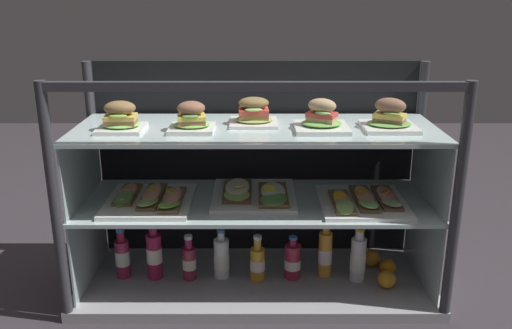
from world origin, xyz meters
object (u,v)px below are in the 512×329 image
(plated_roll_sandwich_left_of_center, at_px, (389,119))
(orange_fruit_near_left_post, at_px, (372,258))
(plated_roll_sandwich_far_right, at_px, (191,119))
(open_sandwich_tray_mid_left, at_px, (151,199))
(open_sandwich_tray_far_left, at_px, (364,201))
(juice_bottle_back_left, at_px, (123,257))
(orange_fruit_rolled_forward, at_px, (388,267))
(juice_bottle_front_right_end, at_px, (358,259))
(juice_bottle_back_right, at_px, (222,258))
(juice_bottle_back_center, at_px, (325,253))
(orange_fruit_beside_bottles, at_px, (387,279))
(open_sandwich_tray_center, at_px, (254,194))
(juice_bottle_front_fourth, at_px, (293,261))
(juice_bottle_tucked_behind, at_px, (154,255))
(plated_roll_sandwich_mid_left, at_px, (121,119))
(plated_roll_sandwich_right_of_center, at_px, (322,120))
(juice_bottle_front_middle, at_px, (189,261))
(plated_roll_sandwich_far_left, at_px, (254,114))
(juice_bottle_near_post, at_px, (258,263))

(plated_roll_sandwich_left_of_center, distance_m, orange_fruit_near_left_post, 0.68)
(plated_roll_sandwich_far_right, relative_size, open_sandwich_tray_mid_left, 0.46)
(plated_roll_sandwich_left_of_center, relative_size, open_sandwich_tray_far_left, 0.55)
(juice_bottle_back_left, height_order, orange_fruit_rolled_forward, juice_bottle_back_left)
(juice_bottle_front_right_end, bearing_deg, plated_roll_sandwich_left_of_center, -5.78)
(plated_roll_sandwich_left_of_center, height_order, juice_bottle_back_right, plated_roll_sandwich_left_of_center)
(juice_bottle_back_center, bearing_deg, orange_fruit_beside_bottles, -22.31)
(open_sandwich_tray_center, relative_size, juice_bottle_front_fourth, 1.95)
(juice_bottle_tucked_behind, relative_size, orange_fruit_near_left_post, 3.52)
(plated_roll_sandwich_mid_left, bearing_deg, plated_roll_sandwich_right_of_center, 0.66)
(orange_fruit_near_left_post, bearing_deg, juice_bottle_front_middle, -172.11)
(juice_bottle_front_middle, relative_size, orange_fruit_rolled_forward, 2.86)
(juice_bottle_back_right, height_order, juice_bottle_back_center, juice_bottle_back_center)
(juice_bottle_back_center, xyz_separation_m, juice_bottle_front_right_end, (0.13, -0.03, -0.01))
(juice_bottle_front_right_end, bearing_deg, plated_roll_sandwich_far_left, 170.78)
(juice_bottle_front_middle, xyz_separation_m, juice_bottle_back_center, (0.58, 0.03, 0.03))
(plated_roll_sandwich_far_right, height_order, juice_bottle_front_fourth, plated_roll_sandwich_far_right)
(plated_roll_sandwich_left_of_center, bearing_deg, plated_roll_sandwich_right_of_center, -176.96)
(plated_roll_sandwich_far_right, xyz_separation_m, plated_roll_sandwich_far_left, (0.24, 0.11, -0.00))
(plated_roll_sandwich_far_right, bearing_deg, orange_fruit_rolled_forward, 5.53)
(open_sandwich_tray_mid_left, distance_m, open_sandwich_tray_far_left, 0.85)
(open_sandwich_tray_mid_left, relative_size, juice_bottle_back_center, 1.42)
(juice_bottle_front_middle, xyz_separation_m, juice_bottle_back_right, (0.14, 0.02, 0.01))
(juice_bottle_tucked_behind, relative_size, orange_fruit_beside_bottles, 3.45)
(plated_roll_sandwich_left_of_center, relative_size, orange_fruit_near_left_post, 2.80)
(open_sandwich_tray_mid_left, bearing_deg, juice_bottle_back_left, 161.20)
(open_sandwich_tray_center, height_order, juice_bottle_tucked_behind, open_sandwich_tray_center)
(juice_bottle_front_fourth, bearing_deg, orange_fruit_beside_bottles, -12.24)
(open_sandwich_tray_mid_left, xyz_separation_m, juice_bottle_back_left, (-0.15, 0.05, -0.28))
(open_sandwich_tray_center, xyz_separation_m, orange_fruit_rolled_forward, (0.58, 0.01, -0.34))
(open_sandwich_tray_mid_left, height_order, juice_bottle_back_right, open_sandwich_tray_mid_left)
(juice_bottle_back_center, height_order, orange_fruit_beside_bottles, juice_bottle_back_center)
(plated_roll_sandwich_right_of_center, relative_size, juice_bottle_back_left, 0.91)
(orange_fruit_beside_bottles, bearing_deg, juice_bottle_near_post, 172.74)
(juice_bottle_back_left, relative_size, juice_bottle_front_fourth, 1.18)
(open_sandwich_tray_center, relative_size, juice_bottle_back_right, 1.69)
(juice_bottle_front_middle, xyz_separation_m, orange_fruit_beside_bottles, (0.82, -0.07, -0.04))
(juice_bottle_back_right, relative_size, orange_fruit_rolled_forward, 3.16)
(orange_fruit_beside_bottles, bearing_deg, juice_bottle_back_center, 157.69)
(plated_roll_sandwich_right_of_center, relative_size, juice_bottle_front_right_end, 0.87)
(open_sandwich_tray_far_left, bearing_deg, orange_fruit_rolled_forward, 30.01)
(open_sandwich_tray_far_left, relative_size, juice_bottle_tucked_behind, 1.44)
(plated_roll_sandwich_mid_left, bearing_deg, juice_bottle_back_right, 8.67)
(juice_bottle_back_center, bearing_deg, juice_bottle_back_left, -179.38)
(plated_roll_sandwich_left_of_center, distance_m, open_sandwich_tray_mid_left, 0.99)
(plated_roll_sandwich_far_right, bearing_deg, orange_fruit_near_left_post, 11.43)
(plated_roll_sandwich_mid_left, relative_size, juice_bottle_back_left, 0.78)
(plated_roll_sandwich_far_left, xyz_separation_m, juice_bottle_front_middle, (-0.27, -0.06, -0.62))
(orange_fruit_rolled_forward, bearing_deg, juice_bottle_front_right_end, -162.40)
(plated_roll_sandwich_left_of_center, height_order, juice_bottle_back_center, plated_roll_sandwich_left_of_center)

